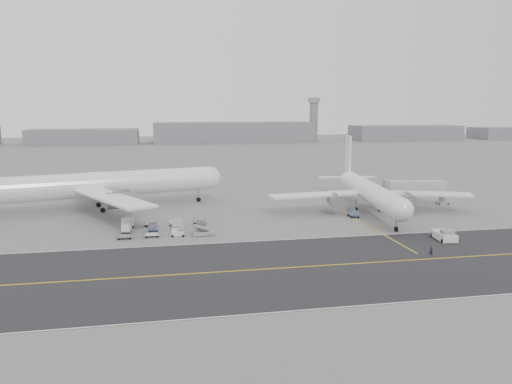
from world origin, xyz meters
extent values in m
plane|color=gray|center=(0.00, 0.00, 0.00)|extent=(700.00, 700.00, 0.00)
cube|color=#29292B|center=(5.00, -18.00, 0.01)|extent=(220.00, 32.00, 0.02)
cube|color=gold|center=(5.00, -18.00, 0.03)|extent=(220.00, 0.30, 0.01)
cube|color=silver|center=(5.00, -2.20, 0.03)|extent=(220.00, 0.25, 0.01)
cube|color=silver|center=(5.00, -33.80, 0.03)|extent=(220.00, 0.25, 0.01)
cube|color=gold|center=(30.00, 5.00, 0.02)|extent=(0.30, 40.00, 0.01)
cylinder|color=gray|center=(100.00, 265.00, 14.00)|extent=(6.00, 6.00, 28.00)
cube|color=gray|center=(100.00, 265.00, 29.50)|extent=(7.00, 7.00, 3.50)
cylinder|color=white|center=(-23.40, 32.95, 5.98)|extent=(50.80, 18.12, 5.84)
sphere|color=white|center=(1.28, 39.18, 5.98)|extent=(5.72, 5.72, 5.72)
cube|color=white|center=(-20.84, 17.74, 5.25)|extent=(18.66, 27.57, 0.45)
cube|color=white|center=(-28.37, 47.54, 5.25)|extent=(6.29, 27.96, 0.45)
cylinder|color=slate|center=(-19.61, 23.01, 3.79)|extent=(6.91, 5.03, 3.62)
cylinder|color=slate|center=(-24.78, 43.48, 3.79)|extent=(6.91, 5.03, 3.62)
cylinder|color=black|center=(-1.73, 38.42, 0.55)|extent=(1.19, 0.75, 1.10)
cylinder|color=black|center=(-24.35, 29.09, 0.55)|extent=(1.19, 0.75, 1.10)
cylinder|color=black|center=(-26.07, 35.88, 0.55)|extent=(1.19, 0.75, 1.10)
cylinder|color=gray|center=(-1.73, 38.42, 2.08)|extent=(0.36, 0.36, 3.06)
cylinder|color=white|center=(35.73, 17.20, 4.75)|extent=(9.80, 40.66, 4.63)
sphere|color=white|center=(33.12, -2.83, 4.75)|extent=(4.54, 4.54, 4.54)
cone|color=white|center=(38.46, 38.21, 5.09)|extent=(5.15, 8.35, 4.17)
cube|color=white|center=(38.53, 38.70, 11.50)|extent=(1.07, 4.46, 9.85)
cube|color=white|center=(34.53, 39.47, 5.21)|extent=(7.61, 3.15, 0.25)
cube|color=white|center=(42.59, 38.42, 5.21)|extent=(7.61, 3.15, 0.25)
cube|color=white|center=(23.77, 19.75, 4.17)|extent=(22.59, 7.44, 0.45)
cube|color=white|center=(47.95, 16.61, 4.17)|extent=(22.44, 12.68, 0.45)
cylinder|color=slate|center=(27.30, 17.31, 3.01)|extent=(3.48, 5.26, 2.87)
cylinder|color=slate|center=(43.91, 15.15, 3.01)|extent=(3.48, 5.26, 2.87)
cylinder|color=black|center=(33.44, -0.38, 0.50)|extent=(0.63, 1.06, 1.00)
cylinder|color=black|center=(33.17, 19.03, 0.50)|extent=(0.63, 1.06, 1.00)
cylinder|color=black|center=(38.68, 18.31, 0.50)|extent=(0.63, 1.06, 1.00)
cylinder|color=gray|center=(33.44, -0.38, 1.72)|extent=(0.36, 0.36, 2.43)
cube|color=silver|center=(39.09, -7.74, 0.77)|extent=(3.31, 5.89, 1.27)
cube|color=gray|center=(38.96, -9.00, 1.73)|extent=(2.18, 2.02, 0.82)
cylinder|color=gray|center=(39.46, -4.30, 0.45)|extent=(0.39, 2.36, 0.15)
cylinder|color=black|center=(37.69, -9.78, 0.41)|extent=(0.45, 0.85, 0.82)
cylinder|color=black|center=(40.03, -10.03, 0.41)|extent=(0.45, 0.85, 0.82)
cylinder|color=black|center=(38.15, -5.44, 0.41)|extent=(0.45, 0.85, 0.82)
cylinder|color=black|center=(40.50, -5.69, 0.41)|extent=(0.45, 0.85, 0.82)
cylinder|color=gray|center=(57.63, 23.58, 1.99)|extent=(1.59, 1.59, 3.98)
cube|color=gray|center=(57.63, 23.58, 0.35)|extent=(3.01, 3.01, 0.70)
cube|color=silver|center=(50.78, 24.84, 4.58)|extent=(15.19, 5.44, 2.59)
cube|color=gray|center=(43.73, 26.13, 4.58)|extent=(1.75, 3.35, 2.99)
cylinder|color=black|center=(58.91, 24.46, 0.30)|extent=(0.40, 0.64, 0.60)
imported|color=black|center=(31.59, -16.38, 0.77)|extent=(0.64, 0.49, 1.55)
camera|label=1|loc=(-11.08, -87.52, 23.59)|focal=35.00mm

